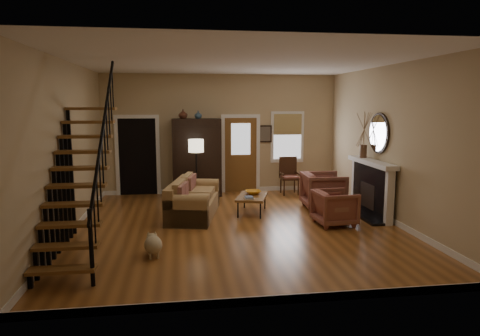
{
  "coord_description": "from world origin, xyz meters",
  "views": [
    {
      "loc": [
        -1.14,
        -8.42,
        2.49
      ],
      "look_at": [
        0.1,
        0.4,
        1.15
      ],
      "focal_mm": 32.0,
      "sensor_mm": 36.0,
      "label": 1
    }
  ],
  "objects": [
    {
      "name": "coffee_table",
      "position": [
        0.47,
        1.03,
        0.2
      ],
      "size": [
        0.91,
        1.2,
        0.41
      ],
      "primitive_type": null,
      "rotation": [
        0.0,
        0.0,
        -0.3
      ],
      "color": "brown",
      "rests_on": "ground"
    },
    {
      "name": "vase_b",
      "position": [
        -0.65,
        3.05,
        2.21
      ],
      "size": [
        0.2,
        0.2,
        0.21
      ],
      "primitive_type": "imported",
      "color": "#334C60",
      "rests_on": "armoire"
    },
    {
      "name": "armchair_right",
      "position": [
        2.23,
        1.22,
        0.44
      ],
      "size": [
        1.0,
        0.98,
        0.87
      ],
      "primitive_type": "imported",
      "rotation": [
        0.0,
        0.0,
        1.52
      ],
      "color": "maroon",
      "rests_on": "ground"
    },
    {
      "name": "armoire",
      "position": [
        -0.7,
        3.15,
        1.05
      ],
      "size": [
        1.3,
        0.6,
        2.1
      ],
      "primitive_type": null,
      "color": "black",
      "rests_on": "ground"
    },
    {
      "name": "side_chair",
      "position": [
        1.85,
        2.95,
        0.51
      ],
      "size": [
        0.54,
        0.54,
        1.02
      ],
      "primitive_type": null,
      "color": "#3B2212",
      "rests_on": "ground"
    },
    {
      "name": "books",
      "position": [
        0.35,
        0.73,
        0.43
      ],
      "size": [
        0.2,
        0.27,
        0.05
      ],
      "primitive_type": null,
      "color": "beige",
      "rests_on": "coffee_table"
    },
    {
      "name": "dog",
      "position": [
        -1.61,
        -1.55,
        0.18
      ],
      "size": [
        0.36,
        0.53,
        0.36
      ],
      "primitive_type": null,
      "rotation": [
        0.0,
        0.0,
        0.14
      ],
      "color": "tan",
      "rests_on": "ground"
    },
    {
      "name": "sofa",
      "position": [
        -0.87,
        0.94,
        0.39
      ],
      "size": [
        1.31,
        2.24,
        0.78
      ],
      "primitive_type": null,
      "rotation": [
        0.0,
        0.0,
        -0.2
      ],
      "color": "#9C7746",
      "rests_on": "ground"
    },
    {
      "name": "fireplace",
      "position": [
        3.13,
        0.5,
        0.74
      ],
      "size": [
        0.33,
        1.95,
        2.3
      ],
      "color": "black",
      "rests_on": "ground"
    },
    {
      "name": "bowl",
      "position": [
        0.52,
        1.18,
        0.45
      ],
      "size": [
        0.37,
        0.37,
        0.09
      ],
      "primitive_type": "imported",
      "color": "orange",
      "rests_on": "coffee_table"
    },
    {
      "name": "room",
      "position": [
        -0.41,
        1.76,
        1.51
      ],
      "size": [
        7.0,
        7.33,
        3.3
      ],
      "color": "#945725",
      "rests_on": "ground"
    },
    {
      "name": "staircase",
      "position": [
        -2.78,
        -1.3,
        1.6
      ],
      "size": [
        0.94,
        2.8,
        3.2
      ],
      "primitive_type": null,
      "color": "brown",
      "rests_on": "ground"
    },
    {
      "name": "floor_lamp",
      "position": [
        -0.76,
        2.01,
        0.82
      ],
      "size": [
        0.48,
        0.48,
        1.63
      ],
      "primitive_type": null,
      "rotation": [
        0.0,
        0.0,
        -0.33
      ],
      "color": "black",
      "rests_on": "ground"
    },
    {
      "name": "vase_a",
      "position": [
        -1.05,
        3.05,
        2.22
      ],
      "size": [
        0.24,
        0.24,
        0.25
      ],
      "primitive_type": "imported",
      "color": "#4C2619",
      "rests_on": "armoire"
    },
    {
      "name": "armchair_left",
      "position": [
        2.0,
        -0.16,
        0.36
      ],
      "size": [
        0.85,
        0.83,
        0.73
      ],
      "primitive_type": "imported",
      "rotation": [
        0.0,
        0.0,
        1.64
      ],
      "color": "maroon",
      "rests_on": "ground"
    }
  ]
}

